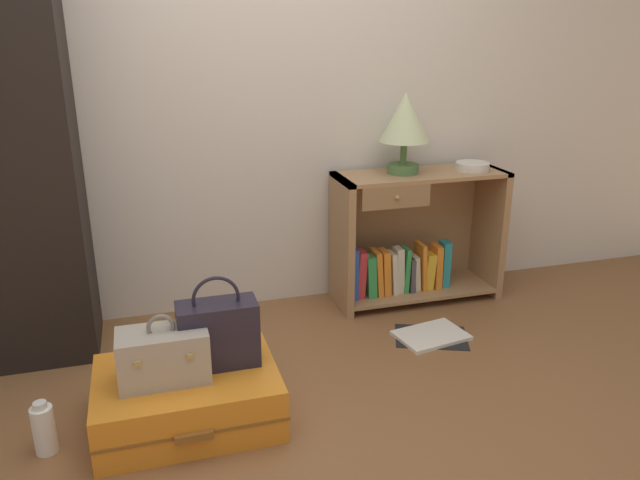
% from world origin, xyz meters
% --- Properties ---
extents(ground_plane, '(9.00, 9.00, 0.00)m').
position_xyz_m(ground_plane, '(0.00, 0.00, 0.00)').
color(ground_plane, brown).
extents(back_wall, '(6.40, 0.10, 2.60)m').
position_xyz_m(back_wall, '(0.00, 1.50, 1.30)').
color(back_wall, silver).
rests_on(back_wall, ground_plane).
extents(bookshelf, '(0.96, 0.36, 0.75)m').
position_xyz_m(bookshelf, '(0.94, 1.26, 0.35)').
color(bookshelf, '#A37A51').
rests_on(bookshelf, ground_plane).
extents(table_lamp, '(0.27, 0.27, 0.44)m').
position_xyz_m(table_lamp, '(0.87, 1.26, 1.04)').
color(table_lamp, '#4C7542').
rests_on(table_lamp, bookshelf).
extents(bowl, '(0.19, 0.19, 0.04)m').
position_xyz_m(bowl, '(1.27, 1.22, 0.77)').
color(bowl, silver).
rests_on(bowl, bookshelf).
extents(suitcase_large, '(0.72, 0.53, 0.22)m').
position_xyz_m(suitcase_large, '(-0.41, 0.40, 0.11)').
color(suitcase_large, orange).
rests_on(suitcase_large, ground_plane).
extents(train_case, '(0.34, 0.20, 0.28)m').
position_xyz_m(train_case, '(-0.49, 0.37, 0.33)').
color(train_case, '#A89E8E').
rests_on(train_case, suitcase_large).
extents(handbag, '(0.32, 0.15, 0.38)m').
position_xyz_m(handbag, '(-0.27, 0.43, 0.36)').
color(handbag, '#231E2D').
rests_on(handbag, suitcase_large).
extents(bottle, '(0.08, 0.08, 0.21)m').
position_xyz_m(bottle, '(-0.94, 0.35, 0.10)').
color(bottle, white).
rests_on(bottle, ground_plane).
extents(open_book_on_floor, '(0.44, 0.38, 0.02)m').
position_xyz_m(open_book_on_floor, '(0.85, 0.77, 0.01)').
color(open_book_on_floor, white).
rests_on(open_book_on_floor, ground_plane).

